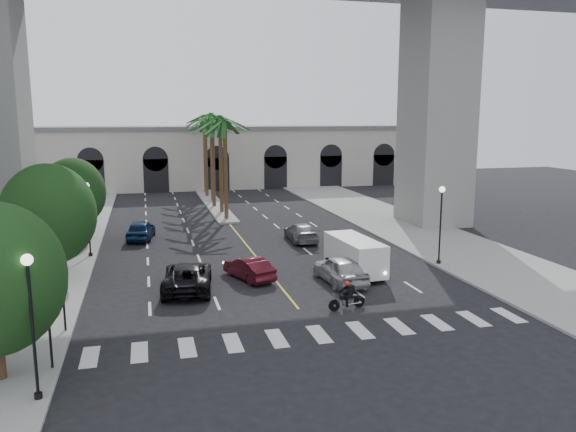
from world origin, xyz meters
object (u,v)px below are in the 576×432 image
at_px(traffic_signal_far, 62,281).
at_px(car_d, 301,232).
at_px(lamp_post_left_near, 32,315).
at_px(car_b, 249,268).
at_px(motorcycle_rider, 348,296).
at_px(cargo_van, 355,255).
at_px(lamp_post_right, 441,218).
at_px(car_e, 141,230).
at_px(car_c, 187,276).
at_px(car_a, 340,269).
at_px(lamp_post_left_far, 88,213).
at_px(traffic_signal_near, 48,310).

distance_m(traffic_signal_far, car_d, 22.52).
xyz_separation_m(lamp_post_left_near, car_b, (9.90, 13.04, -2.53)).
distance_m(motorcycle_rider, cargo_van, 6.59).
distance_m(lamp_post_right, car_d, 11.98).
bearing_deg(car_b, motorcycle_rider, 101.24).
relative_size(car_e, cargo_van, 0.85).
distance_m(motorcycle_rider, car_c, 9.47).
relative_size(car_a, car_e, 1.04).
xyz_separation_m(motorcycle_rider, car_a, (1.17, 4.49, 0.15)).
xyz_separation_m(car_c, car_d, (9.81, 10.69, -0.08)).
xyz_separation_m(lamp_post_right, motorcycle_rider, (-8.92, -6.60, -2.54)).
relative_size(lamp_post_left_far, car_e, 1.13).
bearing_deg(car_c, traffic_signal_near, 64.46).
height_order(car_a, car_b, car_a).
height_order(lamp_post_left_near, cargo_van, lamp_post_left_near).
bearing_deg(car_d, cargo_van, 96.13).
bearing_deg(car_d, car_c, 49.74).
distance_m(motorcycle_rider, car_e, 22.47).
bearing_deg(lamp_post_left_far, motorcycle_rider, -46.45).
bearing_deg(car_e, car_b, 124.58).
relative_size(car_b, cargo_van, 0.75).
height_order(lamp_post_right, traffic_signal_far, lamp_post_right).
relative_size(lamp_post_left_near, traffic_signal_near, 1.47).
bearing_deg(lamp_post_right, car_b, 179.84).
height_order(motorcycle_rider, car_a, car_a).
distance_m(car_a, car_b, 5.58).
bearing_deg(traffic_signal_far, car_b, 33.70).
distance_m(lamp_post_right, car_e, 23.61).
distance_m(lamp_post_left_far, car_b, 12.96).
bearing_deg(motorcycle_rider, lamp_post_right, 27.26).
relative_size(motorcycle_rider, car_a, 0.42).
relative_size(lamp_post_right, motorcycle_rider, 2.56).
xyz_separation_m(lamp_post_right, traffic_signal_far, (-22.70, -6.50, -0.71)).
height_order(lamp_post_left_far, traffic_signal_near, lamp_post_left_far).
bearing_deg(cargo_van, lamp_post_left_far, 148.46).
xyz_separation_m(lamp_post_left_far, car_a, (15.05, -10.11, -2.38)).
distance_m(motorcycle_rider, car_d, 16.19).
xyz_separation_m(lamp_post_left_near, car_e, (3.45, 26.30, -2.42)).
bearing_deg(car_b, lamp_post_left_far, -58.51).
distance_m(lamp_post_left_near, traffic_signal_near, 2.60).
xyz_separation_m(traffic_signal_near, motorcycle_rider, (13.78, 3.90, -1.83)).
bearing_deg(car_b, car_d, -142.10).
relative_size(traffic_signal_near, traffic_signal_far, 1.00).
bearing_deg(lamp_post_left_far, lamp_post_right, -19.33).
xyz_separation_m(car_b, car_c, (-3.82, -1.27, 0.11)).
bearing_deg(car_a, lamp_post_left_far, -38.09).
distance_m(car_b, car_c, 4.03).
distance_m(traffic_signal_near, car_a, 17.22).
distance_m(traffic_signal_far, car_b, 11.92).
relative_size(traffic_signal_near, car_e, 0.77).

